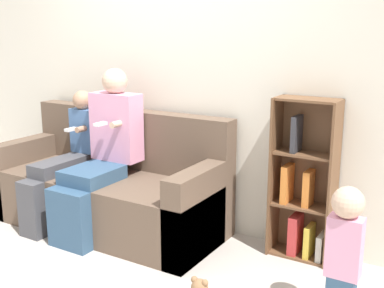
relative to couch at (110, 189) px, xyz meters
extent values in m
plane|color=#BCB2A8|center=(0.40, -0.52, -0.33)|extent=(14.00, 14.00, 0.00)
cube|color=silver|center=(0.40, 0.45, 0.95)|extent=(10.00, 0.06, 2.55)
cube|color=brown|center=(0.00, -0.13, -0.09)|extent=(2.04, 0.66, 0.47)
cube|color=brown|center=(0.00, 0.29, 0.16)|extent=(2.04, 0.17, 0.98)
cube|color=brown|center=(-0.94, -0.13, 0.01)|extent=(0.17, 0.66, 0.68)
cube|color=brown|center=(0.94, -0.13, 0.01)|extent=(0.17, 0.66, 0.68)
cube|color=#335170|center=(0.03, -0.52, -0.09)|extent=(0.37, 0.12, 0.47)
cube|color=#335170|center=(0.03, -0.24, 0.20)|extent=(0.37, 0.45, 0.11)
cube|color=#E599BC|center=(0.03, 0.08, 0.54)|extent=(0.43, 0.19, 0.57)
sphere|color=beige|center=(0.03, 0.08, 0.92)|extent=(0.21, 0.21, 0.21)
cylinder|color=beige|center=(0.15, -0.06, 0.60)|extent=(0.05, 0.10, 0.05)
cube|color=white|center=(0.03, -0.11, 0.60)|extent=(0.05, 0.12, 0.02)
cube|color=#47474C|center=(-0.39, -0.52, -0.09)|extent=(0.21, 0.12, 0.47)
cube|color=#47474C|center=(-0.39, -0.19, 0.20)|extent=(0.21, 0.53, 0.11)
cube|color=#476B9E|center=(-0.39, 0.13, 0.45)|extent=(0.25, 0.11, 0.40)
sphere|color=tan|center=(-0.39, 0.13, 0.73)|extent=(0.17, 0.17, 0.17)
cylinder|color=tan|center=(-0.32, 0.02, 0.49)|extent=(0.05, 0.10, 0.05)
cube|color=white|center=(-0.39, -0.03, 0.49)|extent=(0.05, 0.12, 0.02)
cube|color=#E599BC|center=(2.09, -0.41, 0.15)|extent=(0.19, 0.12, 0.36)
sphere|color=beige|center=(2.09, -0.41, 0.41)|extent=(0.18, 0.18, 0.18)
cube|color=brown|center=(1.39, 0.28, 0.27)|extent=(0.02, 0.24, 1.20)
cube|color=brown|center=(1.83, 0.28, 0.27)|extent=(0.02, 0.24, 1.20)
cube|color=brown|center=(1.61, 0.40, 0.27)|extent=(0.46, 0.02, 1.20)
cube|color=brown|center=(1.61, 0.28, -0.32)|extent=(0.42, 0.21, 0.02)
cube|color=brown|center=(1.61, 0.28, 0.08)|extent=(0.42, 0.21, 0.02)
cube|color=brown|center=(1.61, 0.28, 0.47)|extent=(0.42, 0.21, 0.02)
cube|color=brown|center=(1.61, 0.28, 0.86)|extent=(0.42, 0.21, 0.02)
cube|color=gold|center=(1.68, 0.28, -0.19)|extent=(0.04, 0.17, 0.24)
cube|color=beige|center=(1.77, 0.28, -0.21)|extent=(0.04, 0.17, 0.19)
cube|color=#333338|center=(1.54, 0.28, 0.61)|extent=(0.04, 0.16, 0.26)
cube|color=orange|center=(1.65, 0.28, 0.22)|extent=(0.05, 0.14, 0.27)
cube|color=orange|center=(1.56, 0.28, -0.21)|extent=(0.06, 0.15, 0.20)
cube|color=#C63838|center=(1.57, 0.28, -0.16)|extent=(0.07, 0.17, 0.30)
cube|color=orange|center=(1.49, 0.28, 0.23)|extent=(0.05, 0.17, 0.28)
sphere|color=#936B47|center=(1.38, -0.82, -0.12)|extent=(0.10, 0.10, 0.10)
sphere|color=#936B47|center=(1.34, -0.82, -0.08)|extent=(0.04, 0.04, 0.04)
sphere|color=#936B47|center=(1.41, -0.82, -0.08)|extent=(0.04, 0.04, 0.04)
camera|label=1|loc=(2.65, -3.00, 1.35)|focal=45.00mm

